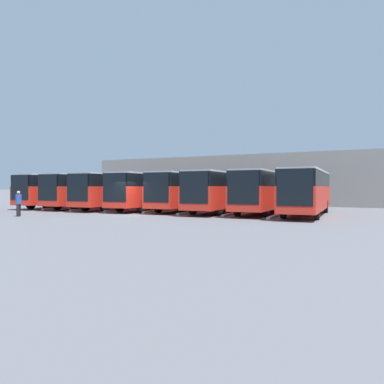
{
  "coord_description": "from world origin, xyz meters",
  "views": [
    {
      "loc": [
        -17.36,
        23.08,
        2.09
      ],
      "look_at": [
        -2.33,
        -5.88,
        1.67
      ],
      "focal_mm": 35.0,
      "sensor_mm": 36.0,
      "label": 1
    }
  ],
  "objects_px": {
    "bus_2": "(222,190)",
    "bus_3": "(188,190)",
    "bus_4": "(152,190)",
    "bus_0": "(307,190)",
    "bus_5": "(120,190)",
    "bus_7": "(66,190)",
    "bus_6": "(92,190)",
    "bus_1": "(264,190)",
    "pedestrian": "(19,203)"
  },
  "relations": [
    {
      "from": "bus_3",
      "to": "pedestrian",
      "type": "relative_size",
      "value": 6.53
    },
    {
      "from": "bus_4",
      "to": "bus_7",
      "type": "distance_m",
      "value": 10.46
    },
    {
      "from": "bus_2",
      "to": "bus_5",
      "type": "bearing_deg",
      "value": -1.61
    },
    {
      "from": "bus_2",
      "to": "bus_7",
      "type": "xyz_separation_m",
      "value": [
        17.41,
        0.34,
        0.0
      ]
    },
    {
      "from": "bus_7",
      "to": "bus_1",
      "type": "bearing_deg",
      "value": 178.2
    },
    {
      "from": "bus_2",
      "to": "bus_6",
      "type": "bearing_deg",
      "value": -2.25
    },
    {
      "from": "bus_7",
      "to": "pedestrian",
      "type": "height_order",
      "value": "bus_7"
    },
    {
      "from": "bus_1",
      "to": "bus_5",
      "type": "distance_m",
      "value": 13.95
    },
    {
      "from": "bus_5",
      "to": "pedestrian",
      "type": "distance_m",
      "value": 10.56
    },
    {
      "from": "bus_0",
      "to": "pedestrian",
      "type": "relative_size",
      "value": 6.53
    },
    {
      "from": "bus_0",
      "to": "bus_7",
      "type": "distance_m",
      "value": 24.38
    },
    {
      "from": "bus_2",
      "to": "bus_6",
      "type": "distance_m",
      "value": 13.93
    },
    {
      "from": "bus_2",
      "to": "bus_7",
      "type": "distance_m",
      "value": 17.42
    },
    {
      "from": "bus_4",
      "to": "bus_7",
      "type": "xyz_separation_m",
      "value": [
        10.45,
        0.39,
        0.0
      ]
    },
    {
      "from": "bus_4",
      "to": "bus_7",
      "type": "bearing_deg",
      "value": -1.35
    },
    {
      "from": "bus_0",
      "to": "pedestrian",
      "type": "xyz_separation_m",
      "value": [
        18.15,
        10.4,
        -0.87
      ]
    },
    {
      "from": "bus_3",
      "to": "bus_5",
      "type": "height_order",
      "value": "same"
    },
    {
      "from": "bus_2",
      "to": "bus_3",
      "type": "height_order",
      "value": "same"
    },
    {
      "from": "bus_2",
      "to": "bus_4",
      "type": "bearing_deg",
      "value": -3.88
    },
    {
      "from": "bus_3",
      "to": "pedestrian",
      "type": "bearing_deg",
      "value": 52.55
    },
    {
      "from": "bus_0",
      "to": "bus_1",
      "type": "relative_size",
      "value": 1.0
    },
    {
      "from": "bus_5",
      "to": "bus_1",
      "type": "bearing_deg",
      "value": 179.04
    },
    {
      "from": "bus_5",
      "to": "bus_6",
      "type": "height_order",
      "value": "same"
    },
    {
      "from": "bus_4",
      "to": "pedestrian",
      "type": "relative_size",
      "value": 6.53
    },
    {
      "from": "bus_5",
      "to": "bus_7",
      "type": "relative_size",
      "value": 1.0
    },
    {
      "from": "bus_5",
      "to": "pedestrian",
      "type": "relative_size",
      "value": 6.53
    },
    {
      "from": "bus_4",
      "to": "bus_6",
      "type": "distance_m",
      "value": 6.97
    },
    {
      "from": "bus_3",
      "to": "bus_7",
      "type": "height_order",
      "value": "same"
    },
    {
      "from": "bus_2",
      "to": "bus_7",
      "type": "bearing_deg",
      "value": -2.36
    },
    {
      "from": "bus_0",
      "to": "bus_5",
      "type": "relative_size",
      "value": 1.0
    },
    {
      "from": "bus_0",
      "to": "bus_7",
      "type": "bearing_deg",
      "value": -3.7
    },
    {
      "from": "bus_1",
      "to": "bus_5",
      "type": "relative_size",
      "value": 1.0
    },
    {
      "from": "bus_3",
      "to": "bus_7",
      "type": "bearing_deg",
      "value": 0.35
    },
    {
      "from": "bus_3",
      "to": "bus_6",
      "type": "distance_m",
      "value": 10.49
    },
    {
      "from": "bus_6",
      "to": "bus_5",
      "type": "bearing_deg",
      "value": 175.83
    },
    {
      "from": "bus_0",
      "to": "bus_6",
      "type": "distance_m",
      "value": 20.9
    },
    {
      "from": "bus_2",
      "to": "bus_0",
      "type": "bearing_deg",
      "value": 172.96
    },
    {
      "from": "bus_7",
      "to": "bus_6",
      "type": "bearing_deg",
      "value": 177.19
    },
    {
      "from": "bus_1",
      "to": "bus_6",
      "type": "relative_size",
      "value": 1.0
    },
    {
      "from": "bus_4",
      "to": "bus_2",
      "type": "bearing_deg",
      "value": 176.12
    },
    {
      "from": "bus_3",
      "to": "bus_4",
      "type": "relative_size",
      "value": 1.0
    },
    {
      "from": "pedestrian",
      "to": "bus_7",
      "type": "bearing_deg",
      "value": -178.55
    },
    {
      "from": "bus_0",
      "to": "bus_1",
      "type": "height_order",
      "value": "same"
    },
    {
      "from": "bus_6",
      "to": "bus_1",
      "type": "bearing_deg",
      "value": 178.4
    },
    {
      "from": "bus_7",
      "to": "pedestrian",
      "type": "relative_size",
      "value": 6.53
    },
    {
      "from": "bus_2",
      "to": "bus_3",
      "type": "xyz_separation_m",
      "value": [
        3.48,
        -0.59,
        0.0
      ]
    },
    {
      "from": "bus_0",
      "to": "bus_5",
      "type": "xyz_separation_m",
      "value": [
        17.41,
        -0.09,
        0.0
      ]
    },
    {
      "from": "bus_6",
      "to": "bus_7",
      "type": "distance_m",
      "value": 3.48
    },
    {
      "from": "bus_5",
      "to": "bus_3",
      "type": "bearing_deg",
      "value": -175.84
    },
    {
      "from": "bus_3",
      "to": "bus_5",
      "type": "xyz_separation_m",
      "value": [
        6.97,
        0.93,
        0.0
      ]
    }
  ]
}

